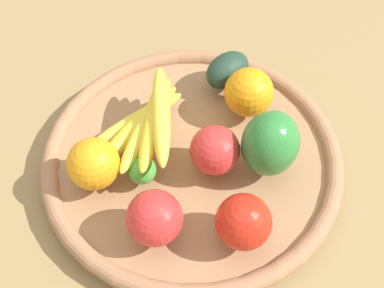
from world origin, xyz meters
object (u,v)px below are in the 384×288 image
(banana_bunch, at_px, (146,122))
(orange_1, at_px, (94,164))
(apple_0, at_px, (155,218))
(lime_0, at_px, (142,170))
(apple_2, at_px, (215,150))
(apple_1, at_px, (243,222))
(avocado, at_px, (227,70))
(orange_0, at_px, (249,92))
(bell_pepper, at_px, (270,143))

(banana_bunch, relative_size, orange_1, 2.55)
(apple_0, distance_m, orange_1, 0.12)
(banana_bunch, bearing_deg, lime_0, -65.50)
(banana_bunch, relative_size, apple_0, 2.52)
(banana_bunch, relative_size, apple_2, 2.62)
(apple_1, height_order, lime_0, apple_1)
(apple_0, bearing_deg, lime_0, 131.35)
(avocado, bearing_deg, banana_bunch, -110.44)
(orange_1, relative_size, avocado, 0.93)
(lime_0, distance_m, avocado, 0.23)
(apple_1, height_order, orange_1, same)
(lime_0, xyz_separation_m, apple_0, (0.06, -0.07, 0.02))
(lime_0, height_order, orange_0, orange_0)
(lime_0, bearing_deg, bell_pepper, 34.53)
(bell_pepper, height_order, apple_2, bell_pepper)
(orange_0, relative_size, avocado, 0.95)
(orange_1, bearing_deg, avocado, 71.27)
(apple_2, relative_size, orange_1, 0.97)
(lime_0, distance_m, orange_0, 0.20)
(apple_0, relative_size, apple_2, 1.04)
(lime_0, relative_size, orange_1, 0.55)
(apple_1, height_order, banana_bunch, same)
(orange_0, xyz_separation_m, avocado, (-0.05, 0.04, -0.01))
(apple_1, xyz_separation_m, avocado, (-0.13, 0.24, -0.01))
(orange_0, distance_m, orange_1, 0.26)
(avocado, bearing_deg, apple_1, -61.50)
(lime_0, relative_size, banana_bunch, 0.22)
(apple_1, relative_size, banana_bunch, 0.39)
(apple_1, relative_size, apple_0, 0.99)
(bell_pepper, xyz_separation_m, apple_0, (-0.09, -0.17, -0.01))
(orange_1, height_order, avocado, orange_1)
(orange_0, relative_size, orange_1, 1.03)
(bell_pepper, distance_m, apple_2, 0.08)
(apple_0, distance_m, apple_2, 0.13)
(apple_1, bearing_deg, lime_0, 173.00)
(bell_pepper, distance_m, banana_bunch, 0.18)
(orange_0, bearing_deg, avocado, 143.83)
(orange_0, relative_size, apple_2, 1.06)
(lime_0, height_order, banana_bunch, banana_bunch)
(banana_bunch, xyz_separation_m, orange_1, (-0.03, -0.10, -0.00))
(lime_0, bearing_deg, apple_2, 39.39)
(apple_0, xyz_separation_m, avocado, (-0.03, 0.29, -0.01))
(apple_0, height_order, apple_2, apple_0)
(apple_1, height_order, orange_0, orange_0)
(apple_0, xyz_separation_m, orange_1, (-0.12, 0.04, -0.00))
(lime_0, relative_size, avocado, 0.51)
(apple_1, bearing_deg, orange_1, -177.37)
(apple_2, bearing_deg, apple_0, -99.80)
(bell_pepper, bearing_deg, apple_0, -25.98)
(orange_0, height_order, orange_1, orange_0)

